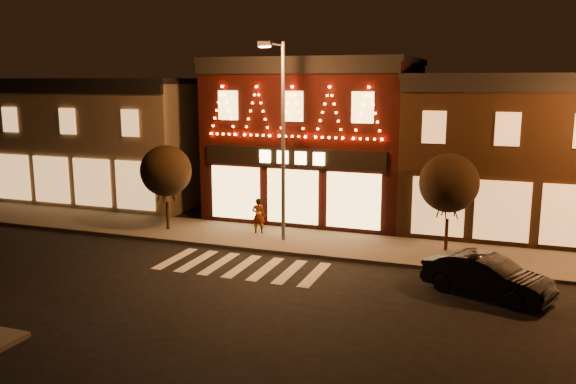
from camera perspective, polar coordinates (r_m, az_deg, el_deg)
The scene contains 10 objects.
ground at distance 20.21m, azimuth -9.17°, elevation -10.34°, with size 120.00×120.00×0.00m, color black.
sidewalk_far at distance 26.47m, azimuth 3.12°, elevation -4.94°, with size 44.00×4.00×0.15m, color #47423D.
building_left at distance 37.88m, azimuth -16.36°, elevation 4.92°, with size 12.20×8.28×7.30m.
building_pulp at distance 31.93m, azimuth 2.87°, elevation 5.23°, with size 10.20×8.34×8.30m.
building_right_a at distance 30.60m, azimuth 20.17°, elevation 3.59°, with size 9.20×8.28×7.50m.
streetlamp_mid at distance 25.66m, azimuth -0.71°, elevation 6.27°, with size 0.56×1.98×8.64m.
tree_left at distance 28.63m, azimuth -11.65°, elevation 2.00°, with size 2.42×2.42×4.05m.
tree_right at distance 25.36m, azimuth 15.21°, elevation 0.83°, with size 2.45×2.45×4.10m.
dark_sedan at distance 21.30m, azimuth 18.58°, elevation -7.66°, with size 1.49×4.26×1.41m, color black.
pedestrian at distance 27.75m, azimuth -2.86°, elevation -2.27°, with size 0.61×0.40×1.66m, color gray.
Camera 1 is at (9.31, -16.41, 7.22)m, focal length 37.00 mm.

